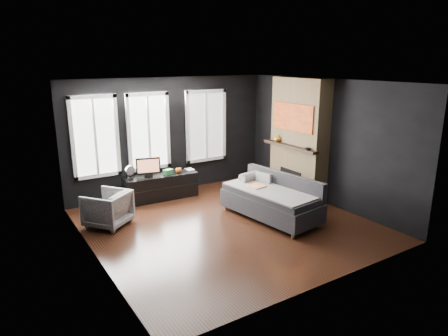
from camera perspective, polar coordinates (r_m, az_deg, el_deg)
floor at (r=7.77m, az=0.57°, el=-8.09°), size 5.00×5.00×0.00m
ceiling at (r=7.15m, az=0.63°, el=12.21°), size 5.00×5.00×0.00m
wall_back at (r=9.49m, az=-7.68°, el=4.61°), size 5.00×0.02×2.70m
wall_left at (r=6.38m, az=-18.59°, el=-1.28°), size 0.02×5.00×2.70m
wall_right at (r=8.92m, az=14.21°, el=3.60°), size 0.02×5.00×2.70m
windows at (r=9.14m, az=-10.41°, el=10.61°), size 4.00×0.16×1.76m
fireplace at (r=9.20m, az=10.65°, el=4.15°), size 0.70×1.62×2.70m
sofa at (r=7.98m, az=6.67°, el=-4.18°), size 1.28×2.15×0.88m
stripe_pillow at (r=8.35m, az=5.68°, el=-1.88°), size 0.18×0.36×0.35m
armchair at (r=7.92m, az=-16.32°, el=-5.36°), size 0.99×0.98×0.75m
media_console at (r=9.21m, az=-9.01°, el=-2.62°), size 1.67×0.59×0.57m
monitor at (r=8.98m, az=-10.78°, el=0.32°), size 0.56×0.25×0.49m
desk_fan at (r=8.86m, az=-13.27°, el=-0.59°), size 0.27×0.27×0.32m
mug at (r=9.21m, az=-6.52°, el=-0.25°), size 0.17×0.15×0.14m
book at (r=9.38m, az=-5.44°, el=0.37°), size 0.17×0.02×0.23m
storage_box at (r=9.12m, az=-7.97°, el=-0.54°), size 0.23×0.18×0.11m
mantel_vase at (r=9.37m, az=7.64°, el=4.27°), size 0.21×0.22×0.17m
mantel_clock at (r=8.66m, az=11.87°, el=2.73°), size 0.16×0.16×0.04m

